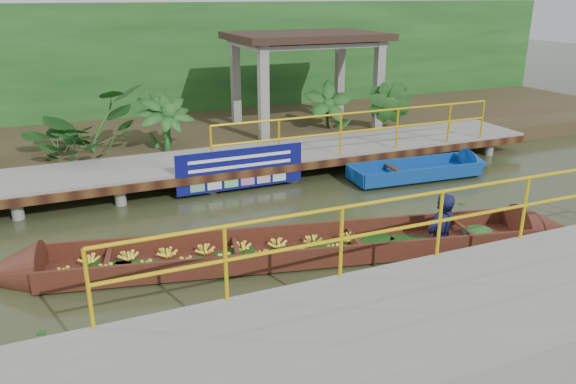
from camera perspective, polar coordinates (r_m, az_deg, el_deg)
name	(u,v)px	position (r m, az deg, el deg)	size (l,w,h in m)	color
ground	(301,229)	(10.81, 1.30, -3.78)	(80.00, 80.00, 0.00)	#272E17
land_strip	(200,133)	(17.51, -8.94, 5.93)	(30.00, 8.00, 0.45)	#352B1A
far_dock	(243,159)	(13.66, -4.57, 3.34)	(16.00, 2.06, 1.66)	slate
near_dock	(501,312)	(8.09, 20.79, -11.33)	(18.00, 2.40, 1.73)	slate
pavilion	(306,46)	(16.96, 1.83, 14.60)	(4.40, 3.00, 3.00)	slate
foliage_backdrop	(178,65)	(19.60, -11.12, 12.53)	(30.00, 0.80, 4.00)	#164415
vendor_boat	(314,243)	(9.66, 2.69, -5.18)	(10.31, 3.13, 2.21)	#3C1710
moored_blue_boat	(446,169)	(14.50, 15.76, 2.30)	(3.82, 1.23, 0.90)	navy
blue_banner	(241,169)	(12.67, -4.81, 2.39)	(2.97, 0.04, 0.93)	#0B0D5B
tropical_plants	(153,124)	(14.86, -13.52, 6.71)	(14.06, 1.06, 1.32)	#164415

